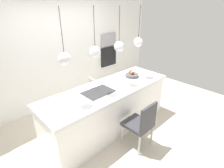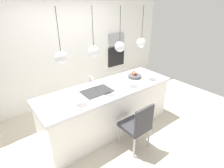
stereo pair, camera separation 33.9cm
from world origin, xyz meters
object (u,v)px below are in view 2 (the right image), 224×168
object	(u,v)px
fruit_bowl	(135,76)
chair_near	(137,125)
oven	(116,56)
microwave	(116,40)

from	to	relation	value
fruit_bowl	chair_near	bearing A→B (deg)	-130.40
oven	fruit_bowl	bearing A→B (deg)	-115.05
fruit_bowl	chair_near	distance (m)	1.19
oven	microwave	bearing A→B (deg)	0.00
microwave	oven	xyz separation A→B (m)	(0.00, 0.00, -0.50)
fruit_bowl	chair_near	size ratio (longest dim) A/B	0.32
fruit_bowl	oven	xyz separation A→B (m)	(0.71, 1.52, -0.04)
microwave	chair_near	xyz separation A→B (m)	(-1.43, -2.36, -0.92)
fruit_bowl	oven	world-z (taller)	oven
microwave	oven	distance (m)	0.50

